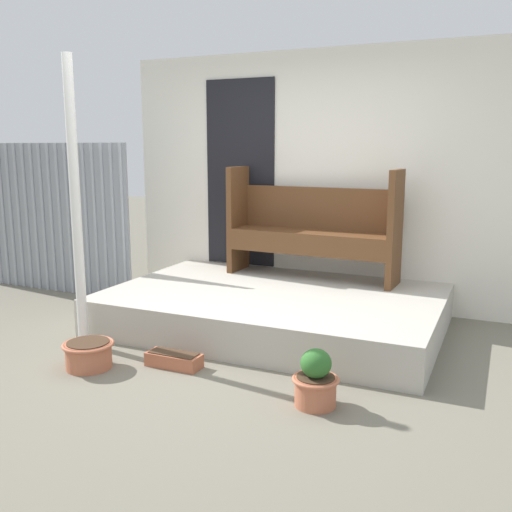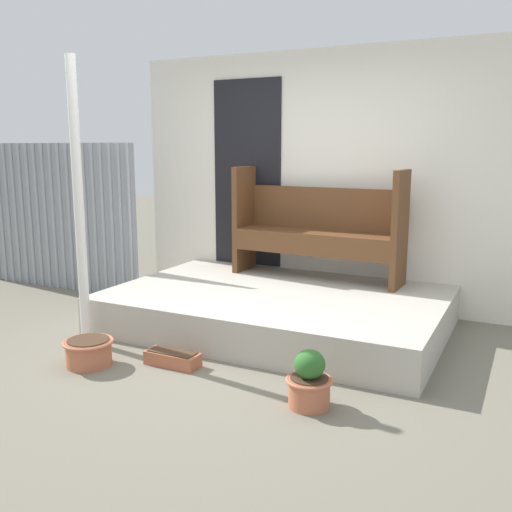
{
  "view_description": "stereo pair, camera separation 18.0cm",
  "coord_description": "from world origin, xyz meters",
  "px_view_note": "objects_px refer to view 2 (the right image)",
  "views": [
    {
      "loc": [
        1.95,
        -3.69,
        1.63
      ],
      "look_at": [
        0.15,
        0.34,
        0.78
      ],
      "focal_mm": 40.0,
      "sensor_mm": 36.0,
      "label": 1
    },
    {
      "loc": [
        2.11,
        -3.62,
        1.63
      ],
      "look_at": [
        0.15,
        0.34,
        0.78
      ],
      "focal_mm": 40.0,
      "sensor_mm": 36.0,
      "label": 2
    }
  ],
  "objects_px": {
    "support_post": "(79,205)",
    "flower_pot_left": "(89,351)",
    "flower_pot_middle": "(309,382)",
    "planter_box_rect": "(173,358)",
    "bench": "(318,224)"
  },
  "relations": [
    {
      "from": "support_post",
      "to": "planter_box_rect",
      "type": "height_order",
      "value": "support_post"
    },
    {
      "from": "bench",
      "to": "flower_pot_left",
      "type": "height_order",
      "value": "bench"
    },
    {
      "from": "bench",
      "to": "flower_pot_middle",
      "type": "xyz_separation_m",
      "value": [
        0.74,
        -2.11,
        -0.71
      ]
    },
    {
      "from": "support_post",
      "to": "flower_pot_middle",
      "type": "height_order",
      "value": "support_post"
    },
    {
      "from": "flower_pot_middle",
      "to": "planter_box_rect",
      "type": "distance_m",
      "value": 1.2
    },
    {
      "from": "bench",
      "to": "planter_box_rect",
      "type": "distance_m",
      "value": 2.13
    },
    {
      "from": "support_post",
      "to": "flower_pot_left",
      "type": "distance_m",
      "value": 1.19
    },
    {
      "from": "flower_pot_left",
      "to": "flower_pot_middle",
      "type": "xyz_separation_m",
      "value": [
        1.75,
        0.09,
        0.05
      ]
    },
    {
      "from": "support_post",
      "to": "planter_box_rect",
      "type": "distance_m",
      "value": 1.47
    },
    {
      "from": "planter_box_rect",
      "to": "flower_pot_left",
      "type": "bearing_deg",
      "value": -154.12
    },
    {
      "from": "support_post",
      "to": "bench",
      "type": "height_order",
      "value": "support_post"
    },
    {
      "from": "bench",
      "to": "support_post",
      "type": "bearing_deg",
      "value": -125.0
    },
    {
      "from": "flower_pot_middle",
      "to": "flower_pot_left",
      "type": "bearing_deg",
      "value": -177.21
    },
    {
      "from": "flower_pot_left",
      "to": "flower_pot_middle",
      "type": "relative_size",
      "value": 1.01
    },
    {
      "from": "flower_pot_left",
      "to": "support_post",
      "type": "bearing_deg",
      "value": 134.76
    }
  ]
}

